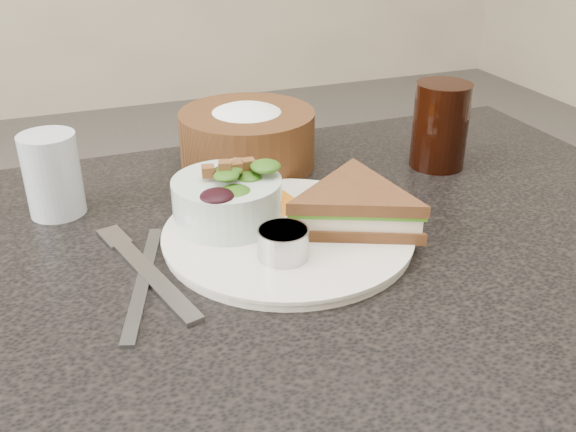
% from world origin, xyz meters
% --- Properties ---
extents(dinner_plate, '(0.27, 0.27, 0.01)m').
position_xyz_m(dinner_plate, '(-0.01, 0.02, 0.76)').
color(dinner_plate, silver).
rests_on(dinner_plate, dining_table).
extents(sandwich, '(0.23, 0.23, 0.05)m').
position_xyz_m(sandwich, '(0.06, 0.01, 0.78)').
color(sandwich, '#54321B').
rests_on(sandwich, dinner_plate).
extents(salad_bowl, '(0.13, 0.13, 0.07)m').
position_xyz_m(salad_bowl, '(-0.06, 0.07, 0.80)').
color(salad_bowl, silver).
rests_on(salad_bowl, dinner_plate).
extents(dressing_ramekin, '(0.06, 0.06, 0.03)m').
position_xyz_m(dressing_ramekin, '(-0.03, -0.03, 0.78)').
color(dressing_ramekin, '#AEB0B3').
rests_on(dressing_ramekin, dinner_plate).
extents(orange_wedge, '(0.09, 0.09, 0.03)m').
position_xyz_m(orange_wedge, '(-0.00, 0.09, 0.78)').
color(orange_wedge, orange).
rests_on(orange_wedge, dinner_plate).
extents(fork, '(0.07, 0.19, 0.01)m').
position_xyz_m(fork, '(-0.17, -0.00, 0.75)').
color(fork, '#9A9B9E').
rests_on(fork, dining_table).
extents(knife, '(0.07, 0.20, 0.00)m').
position_xyz_m(knife, '(-0.17, -0.01, 0.75)').
color(knife, gray).
rests_on(knife, dining_table).
extents(bread_basket, '(0.22, 0.22, 0.11)m').
position_xyz_m(bread_basket, '(0.02, 0.24, 0.80)').
color(bread_basket, '#55331B').
rests_on(bread_basket, dining_table).
extents(cola_glass, '(0.10, 0.10, 0.13)m').
position_xyz_m(cola_glass, '(0.26, 0.15, 0.81)').
color(cola_glass, black).
rests_on(cola_glass, dining_table).
extents(water_glass, '(0.07, 0.07, 0.10)m').
position_xyz_m(water_glass, '(-0.24, 0.18, 0.80)').
color(water_glass, silver).
rests_on(water_glass, dining_table).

